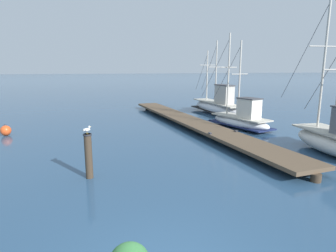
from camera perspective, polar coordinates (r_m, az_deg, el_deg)
floating_dock at (r=19.23m, az=4.58°, el=0.88°), size 3.30×20.52×0.53m
fishing_boat_0 at (r=24.73m, az=9.87°, el=3.94°), size 2.01×7.98×6.10m
fishing_boat_1 at (r=19.40m, az=14.37°, el=1.42°), size 2.70×6.48×6.14m
mooring_piling at (r=10.59m, az=-15.48°, el=-5.60°), size 0.30×0.30×1.62m
perched_seagull at (r=10.36m, az=-15.78°, el=-0.71°), size 0.30×0.30×0.27m
mooring_buoy at (r=19.25m, az=-29.48°, el=-0.77°), size 0.59×0.59×0.67m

